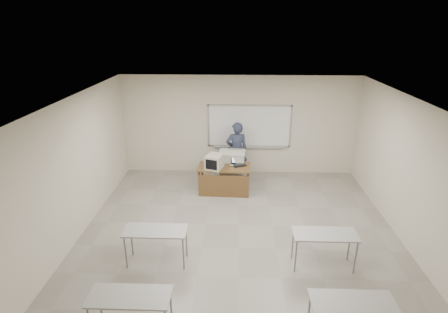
{
  "coord_description": "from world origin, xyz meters",
  "views": [
    {
      "loc": [
        -0.08,
        -6.12,
        4.43
      ],
      "look_at": [
        -0.39,
        2.2,
        1.2
      ],
      "focal_mm": 28.0,
      "sensor_mm": 36.0,
      "label": 1
    }
  ],
  "objects_px": {
    "instructor_desk": "(224,175)",
    "mouse": "(232,165)",
    "whiteboard": "(249,127)",
    "laptop": "(239,163)",
    "crt_monitor": "(215,162)",
    "presenter": "(237,151)",
    "podium": "(232,168)",
    "keyboard": "(237,150)"
  },
  "relations": [
    {
      "from": "instructor_desk",
      "to": "mouse",
      "type": "distance_m",
      "value": 0.34
    },
    {
      "from": "whiteboard",
      "to": "instructor_desk",
      "type": "distance_m",
      "value": 1.89
    },
    {
      "from": "laptop",
      "to": "keyboard",
      "type": "xyz_separation_m",
      "value": [
        -0.05,
        0.37,
        0.22
      ]
    },
    {
      "from": "instructor_desk",
      "to": "podium",
      "type": "relative_size",
      "value": 1.39
    },
    {
      "from": "mouse",
      "to": "presenter",
      "type": "xyz_separation_m",
      "value": [
        0.13,
        0.87,
        0.1
      ]
    },
    {
      "from": "keyboard",
      "to": "mouse",
      "type": "bearing_deg",
      "value": -95.63
    },
    {
      "from": "podium",
      "to": "crt_monitor",
      "type": "distance_m",
      "value": 0.84
    },
    {
      "from": "whiteboard",
      "to": "crt_monitor",
      "type": "distance_m",
      "value": 1.85
    },
    {
      "from": "mouse",
      "to": "whiteboard",
      "type": "bearing_deg",
      "value": 66.3
    },
    {
      "from": "whiteboard",
      "to": "podium",
      "type": "relative_size",
      "value": 2.44
    },
    {
      "from": "podium",
      "to": "presenter",
      "type": "bearing_deg",
      "value": 77.62
    },
    {
      "from": "podium",
      "to": "laptop",
      "type": "bearing_deg",
      "value": -52.35
    },
    {
      "from": "keyboard",
      "to": "presenter",
      "type": "height_order",
      "value": "presenter"
    },
    {
      "from": "laptop",
      "to": "whiteboard",
      "type": "bearing_deg",
      "value": 53.0
    },
    {
      "from": "mouse",
      "to": "keyboard",
      "type": "xyz_separation_m",
      "value": [
        0.15,
        0.48,
        0.26
      ]
    },
    {
      "from": "instructor_desk",
      "to": "crt_monitor",
      "type": "distance_m",
      "value": 0.47
    },
    {
      "from": "crt_monitor",
      "to": "mouse",
      "type": "height_order",
      "value": "crt_monitor"
    },
    {
      "from": "instructor_desk",
      "to": "podium",
      "type": "distance_m",
      "value": 0.59
    },
    {
      "from": "mouse",
      "to": "keyboard",
      "type": "relative_size",
      "value": 0.22
    },
    {
      "from": "podium",
      "to": "laptop",
      "type": "relative_size",
      "value": 2.89
    },
    {
      "from": "crt_monitor",
      "to": "keyboard",
      "type": "xyz_separation_m",
      "value": [
        0.6,
        0.65,
        0.09
      ]
    },
    {
      "from": "instructor_desk",
      "to": "laptop",
      "type": "height_order",
      "value": "laptop"
    },
    {
      "from": "laptop",
      "to": "mouse",
      "type": "xyz_separation_m",
      "value": [
        -0.2,
        -0.11,
        -0.04
      ]
    },
    {
      "from": "crt_monitor",
      "to": "laptop",
      "type": "height_order",
      "value": "crt_monitor"
    },
    {
      "from": "mouse",
      "to": "presenter",
      "type": "relative_size",
      "value": 0.06
    },
    {
      "from": "whiteboard",
      "to": "keyboard",
      "type": "distance_m",
      "value": 1.02
    },
    {
      "from": "podium",
      "to": "laptop",
      "type": "xyz_separation_m",
      "value": [
        0.2,
        -0.29,
        0.3
      ]
    },
    {
      "from": "mouse",
      "to": "podium",
      "type": "bearing_deg",
      "value": 87.08
    },
    {
      "from": "podium",
      "to": "presenter",
      "type": "distance_m",
      "value": 0.61
    },
    {
      "from": "instructor_desk",
      "to": "keyboard",
      "type": "relative_size",
      "value": 2.94
    },
    {
      "from": "laptop",
      "to": "instructor_desk",
      "type": "bearing_deg",
      "value": -169.18
    },
    {
      "from": "mouse",
      "to": "laptop",
      "type": "bearing_deg",
      "value": 25.32
    },
    {
      "from": "instructor_desk",
      "to": "mouse",
      "type": "relative_size",
      "value": 13.58
    },
    {
      "from": "whiteboard",
      "to": "laptop",
      "type": "xyz_separation_m",
      "value": [
        -0.3,
        -1.21,
        -0.67
      ]
    },
    {
      "from": "instructor_desk",
      "to": "presenter",
      "type": "xyz_separation_m",
      "value": [
        0.33,
        1.03,
        0.33
      ]
    },
    {
      "from": "crt_monitor",
      "to": "mouse",
      "type": "bearing_deg",
      "value": 39.7
    },
    {
      "from": "laptop",
      "to": "presenter",
      "type": "bearing_deg",
      "value": 72.2
    },
    {
      "from": "instructor_desk",
      "to": "presenter",
      "type": "height_order",
      "value": "presenter"
    },
    {
      "from": "whiteboard",
      "to": "laptop",
      "type": "relative_size",
      "value": 7.03
    },
    {
      "from": "crt_monitor",
      "to": "laptop",
      "type": "distance_m",
      "value": 0.72
    },
    {
      "from": "whiteboard",
      "to": "mouse",
      "type": "relative_size",
      "value": 23.71
    },
    {
      "from": "whiteboard",
      "to": "laptop",
      "type": "height_order",
      "value": "whiteboard"
    }
  ]
}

